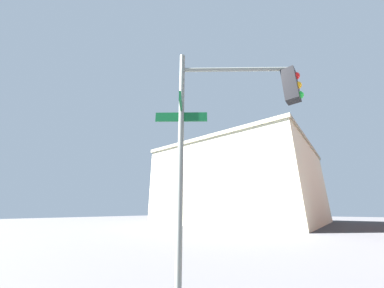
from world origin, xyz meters
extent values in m
cylinder|color=slate|center=(-7.49, -6.75, 2.55)|extent=(0.12, 0.12, 5.10)
cylinder|color=slate|center=(-6.53, -6.01, 4.70)|extent=(1.99, 1.56, 0.09)
cube|color=black|center=(-5.56, -5.26, 4.25)|extent=(0.28, 0.28, 0.80)
sphere|color=red|center=(-5.44, -5.17, 4.50)|extent=(0.18, 0.18, 0.18)
sphere|color=orange|center=(-5.44, -5.17, 4.25)|extent=(0.18, 0.18, 0.18)
sphere|color=green|center=(-5.44, -5.17, 4.00)|extent=(0.18, 0.18, 0.18)
cube|color=#0F5128|center=(-7.49, -6.75, 3.49)|extent=(0.90, 0.70, 0.20)
cube|color=#0F5128|center=(-7.49, -6.75, 3.71)|extent=(0.64, 0.82, 0.20)
cube|color=beige|center=(-17.00, 17.72, 4.66)|extent=(18.01, 19.43, 9.33)
cube|color=gray|center=(-17.00, 17.72, 9.53)|extent=(18.31, 19.73, 0.40)
camera|label=1|loc=(-4.95, -9.61, 1.60)|focal=18.53mm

